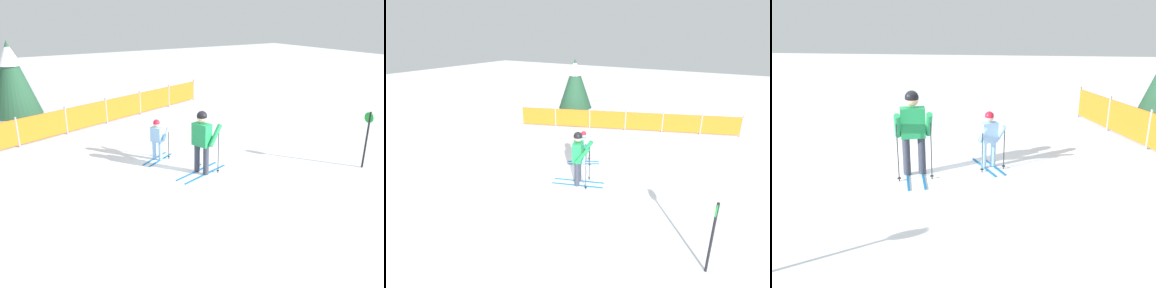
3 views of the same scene
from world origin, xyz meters
The scene contains 6 objects.
ground_plane centered at (0.00, 0.00, 0.00)m, with size 60.00×60.00×0.00m, color white.
skier_adult centered at (0.30, 0.23, 1.00)m, with size 1.62×0.87×1.69m.
skier_child centered at (-0.29, 1.66, 0.70)m, with size 1.10×0.78×1.20m.
safety_fence centered at (-0.38, 5.91, 0.49)m, with size 9.67×3.39×0.98m.
conifer_far centered at (-3.37, 6.35, 1.95)m, with size 1.70×1.70×3.15m.
trail_marker centered at (4.27, -1.68, 0.96)m, with size 0.05×0.28×1.56m.
Camera 2 is at (4.37, -6.97, 4.46)m, focal length 28.00 mm.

